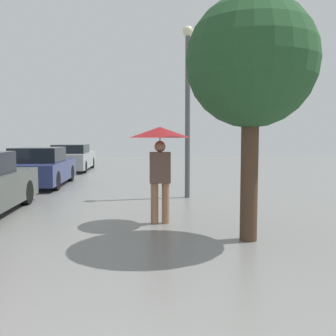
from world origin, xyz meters
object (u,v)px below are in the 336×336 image
object	(u,v)px
parked_car_third	(40,168)
pedestrian	(160,144)
tree	(251,64)
street_lamp	(188,99)
parked_car_farthest	(72,158)

from	to	relation	value
parked_car_third	pedestrian	bearing A→B (deg)	-57.20
tree	street_lamp	distance (m)	4.26
pedestrian	street_lamp	xyz separation A→B (m)	(0.90, 2.98, 1.13)
parked_car_farthest	street_lamp	bearing A→B (deg)	-61.76
parked_car_farthest	tree	size ratio (longest dim) A/B	1.18
pedestrian	parked_car_farthest	world-z (taller)	pedestrian
pedestrian	parked_car_third	size ratio (longest dim) A/B	0.47
street_lamp	tree	bearing A→B (deg)	-84.11
parked_car_farthest	tree	bearing A→B (deg)	-68.54
parked_car_third	parked_car_farthest	xyz separation A→B (m)	(0.03, 5.75, 0.00)
pedestrian	street_lamp	bearing A→B (deg)	73.24
parked_car_third	tree	size ratio (longest dim) A/B	1.03
pedestrian	parked_car_third	bearing A→B (deg)	122.80
parked_car_third	street_lamp	size ratio (longest dim) A/B	0.86
parked_car_farthest	tree	world-z (taller)	tree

